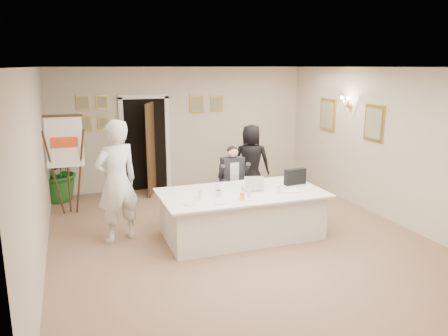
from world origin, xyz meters
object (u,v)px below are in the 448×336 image
Objects in this scene: paper_stack at (290,191)px; oj_glass at (242,196)px; seated_man at (233,180)px; standing_woman at (251,162)px; laptop at (251,182)px; conference_table at (242,214)px; steel_jug at (219,193)px; potted_palm at (59,170)px; laptop_bag at (295,177)px; standing_man at (117,182)px; flip_chart at (67,170)px.

oj_glass is (-0.93, -0.17, 0.05)m from paper_stack.
seated_man is at bearing 109.53° from paper_stack.
standing_woman is 2.21m from paper_stack.
seated_man is at bearing 100.05° from laptop.
laptop is (-0.06, -1.02, 0.24)m from seated_man.
seated_man is 1.05m from laptop.
standing_woman reaches higher than oj_glass.
conference_table is 24.67× the size of steel_jug.
potted_palm reaches higher than laptop_bag.
standing_woman is at bearing 80.48° from laptop.
standing_man reaches higher than oj_glass.
potted_palm is 10.36× the size of oj_glass.
paper_stack is at bearing -34.92° from flip_chart.
flip_chart reaches higher than paper_stack.
flip_chart reaches higher than conference_table.
laptop_bag is at bearing 150.36° from standing_man.
paper_stack is (0.55, -0.36, -0.12)m from laptop.
seated_man is (0.27, 1.10, 0.29)m from conference_table.
conference_table is 7.77× the size of laptop.
standing_woman is (2.96, 1.42, -0.19)m from standing_man.
laptop_bag is 1.39× the size of paper_stack.
standing_woman is at bearing 42.46° from seated_man.
seated_man reaches higher than laptop.
potted_palm is at bearing 126.86° from oj_glass.
seated_man is 12.33× the size of steel_jug.
paper_stack is 1.22m from steel_jug.
standing_woman reaches higher than paper_stack.
standing_man is 1.65m from steel_jug.
potted_palm is (-3.17, 2.09, -0.00)m from seated_man.
conference_table is at bearing 68.78° from oj_glass.
paper_stack is (0.49, -1.38, 0.11)m from seated_man.
seated_man is 1.62m from oj_glass.
flip_chart is 6.63× the size of paper_stack.
standing_woman is 4.09m from potted_palm.
laptop_bag is 1.54m from steel_jug.
oj_glass is (1.80, -0.94, -0.16)m from standing_man.
steel_jug is (-0.45, -0.14, 0.44)m from conference_table.
standing_man is at bearing -177.18° from laptop.
standing_woman is (3.71, -0.24, -0.07)m from flip_chart.
potted_palm is 3.37× the size of laptop_bag.
standing_man is at bearing -170.72° from seated_man.
flip_chart is 3.23m from steel_jug.
potted_palm is at bearing 136.86° from laptop_bag.
flip_chart is at bearing 158.23° from laptop.
flip_chart is (-2.72, 2.16, 0.49)m from conference_table.
conference_table is at bearing 88.31° from standing_woman.
standing_woman is at bearing 84.03° from paper_stack.
steel_jug is (-0.66, -0.22, -0.08)m from laptop.
standing_woman reaches higher than laptop_bag.
standing_man is 3.29m from standing_woman.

